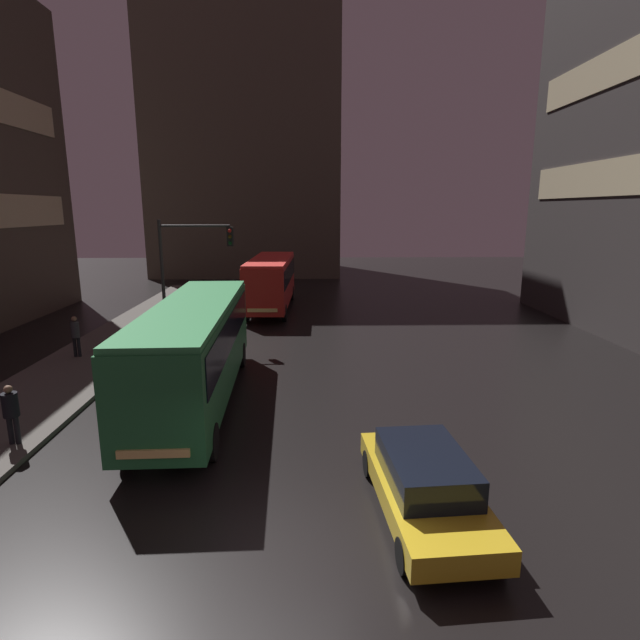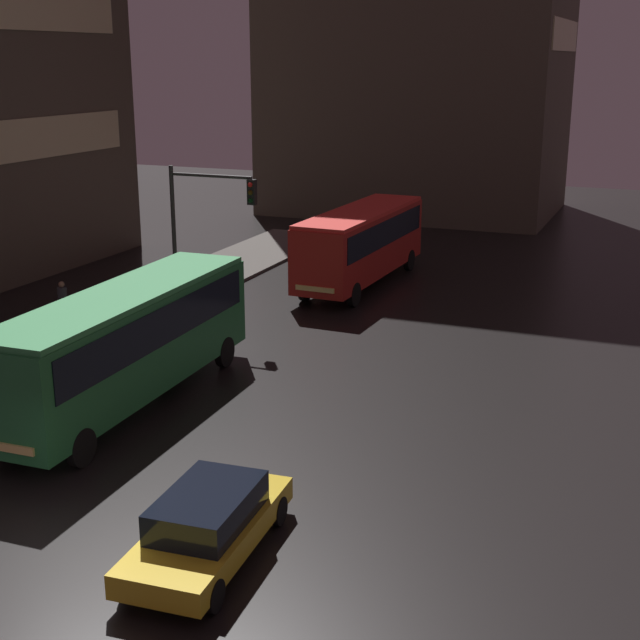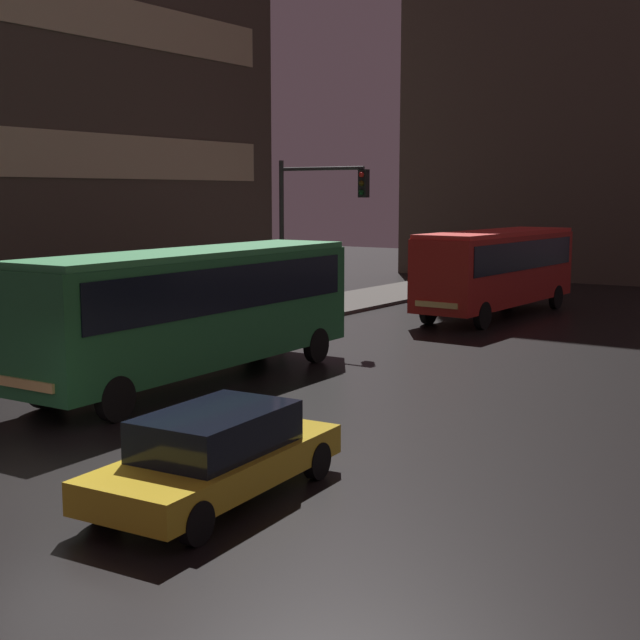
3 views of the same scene
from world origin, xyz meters
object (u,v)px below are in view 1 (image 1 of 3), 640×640
Objects in this scene: bus_near at (195,343)px; traffic_light_main at (188,260)px; bus_far at (271,278)px; pedestrian_near at (11,409)px; car_taxi at (425,482)px; pedestrian_mid at (75,333)px.

traffic_light_main is at bearing -77.83° from bus_near.
traffic_light_main reaches higher than bus_far.
pedestrian_near is at bearing -101.53° from traffic_light_main.
pedestrian_near reaches higher than car_taxi.
pedestrian_near is at bearing 14.18° from pedestrian_mid.
bus_far is at bearing -96.66° from bus_near.
pedestrian_near is at bearing 34.70° from bus_near.
bus_near is 1.83× the size of traffic_light_main.
bus_far is 1.67× the size of traffic_light_main.
car_taxi is 0.82× the size of traffic_light_main.
car_taxi is at bearing 132.05° from bus_near.
pedestrian_near is (-5.66, -19.26, -0.92)m from bus_far.
car_taxi is 10.98m from pedestrian_near.
pedestrian_mid is at bearing -46.89° from car_taxi.
pedestrian_mid is (-6.30, 5.13, -0.91)m from bus_near.
traffic_light_main is (-8.18, 14.48, 3.31)m from car_taxi.
pedestrian_mid reaches higher than car_taxi.
pedestrian_near is (-10.47, 3.26, 0.41)m from car_taxi.
traffic_light_main is at bearing 124.82° from pedestrian_mid.
bus_far is 20.09m from pedestrian_near.
traffic_light_main is (-3.37, -8.03, 1.98)m from bus_far.
traffic_light_main is (-2.00, 8.05, 1.95)m from bus_near.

